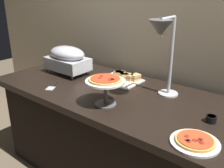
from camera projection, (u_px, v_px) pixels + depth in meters
back_wall at (150, 23)px, 2.12m from camera, size 4.40×0.04×2.40m
buffet_table at (112, 134)px, 2.05m from camera, size 1.90×0.84×0.76m
chafing_dish at (67, 58)px, 2.23m from camera, size 0.37×0.23×0.24m
heat_lamp at (163, 37)px, 1.59m from camera, size 0.15×0.32×0.55m
pizza_plate_front at (195, 141)px, 1.27m from camera, size 0.24×0.24×0.03m
pizza_plate_center at (105, 83)px, 1.64m from camera, size 0.26×0.26×0.19m
sandwich_platter at (123, 78)px, 2.11m from camera, size 0.33×0.26×0.06m
sauce_cup_near at (211, 119)px, 1.47m from camera, size 0.06×0.06×0.04m
serving_spatula at (53, 86)px, 1.99m from camera, size 0.11×0.17×0.01m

